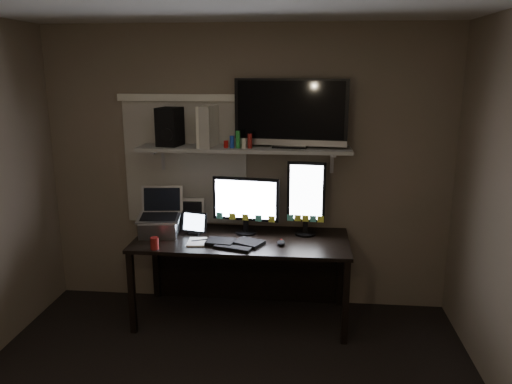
# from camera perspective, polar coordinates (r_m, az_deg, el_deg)

# --- Properties ---
(back_wall) EXTENTS (3.60, 0.00, 3.60)m
(back_wall) POSITION_cam_1_polar(r_m,az_deg,el_deg) (4.45, -1.09, 2.59)
(back_wall) COLOR #695E4B
(back_wall) RESTS_ON floor
(window_blinds) EXTENTS (1.10, 0.02, 1.10)m
(window_blinds) POSITION_cam_1_polar(r_m,az_deg,el_deg) (4.52, -8.07, 3.28)
(window_blinds) COLOR beige
(window_blinds) RESTS_ON back_wall
(desk) EXTENTS (1.80, 0.75, 0.73)m
(desk) POSITION_cam_1_polar(r_m,az_deg,el_deg) (4.40, -1.44, -7.00)
(desk) COLOR black
(desk) RESTS_ON floor
(wall_shelf) EXTENTS (1.80, 0.35, 0.03)m
(wall_shelf) POSITION_cam_1_polar(r_m,az_deg,el_deg) (4.24, -1.38, 4.97)
(wall_shelf) COLOR #A0A19C
(wall_shelf) RESTS_ON back_wall
(monitor_landscape) EXTENTS (0.58, 0.13, 0.51)m
(monitor_landscape) POSITION_cam_1_polar(r_m,az_deg,el_deg) (4.29, -1.17, -1.51)
(monitor_landscape) COLOR black
(monitor_landscape) RESTS_ON desk
(monitor_portrait) EXTENTS (0.33, 0.09, 0.65)m
(monitor_portrait) POSITION_cam_1_polar(r_m,az_deg,el_deg) (4.26, 5.74, -0.69)
(monitor_portrait) COLOR black
(monitor_portrait) RESTS_ON desk
(keyboard) EXTENTS (0.50, 0.31, 0.03)m
(keyboard) POSITION_cam_1_polar(r_m,az_deg,el_deg) (4.10, -2.46, -5.77)
(keyboard) COLOR black
(keyboard) RESTS_ON desk
(mouse) EXTENTS (0.08, 0.11, 0.04)m
(mouse) POSITION_cam_1_polar(r_m,az_deg,el_deg) (4.08, 2.89, -5.82)
(mouse) COLOR black
(mouse) RESTS_ON desk
(notepad) EXTENTS (0.16, 0.22, 0.01)m
(notepad) POSITION_cam_1_polar(r_m,az_deg,el_deg) (4.16, -6.78, -5.68)
(notepad) COLOR white
(notepad) RESTS_ON desk
(tablet) EXTENTS (0.25, 0.15, 0.20)m
(tablet) POSITION_cam_1_polar(r_m,az_deg,el_deg) (4.33, -7.05, -3.55)
(tablet) COLOR black
(tablet) RESTS_ON desk
(file_sorter) EXTENTS (0.22, 0.11, 0.27)m
(file_sorter) POSITION_cam_1_polar(r_m,az_deg,el_deg) (4.49, -7.52, -2.48)
(file_sorter) COLOR black
(file_sorter) RESTS_ON desk
(laptop) EXTENTS (0.39, 0.33, 0.40)m
(laptop) POSITION_cam_1_polar(r_m,az_deg,el_deg) (4.32, -11.07, -2.38)
(laptop) COLOR #AAAAAF
(laptop) RESTS_ON desk
(cup) EXTENTS (0.08, 0.08, 0.10)m
(cup) POSITION_cam_1_polar(r_m,az_deg,el_deg) (4.06, -11.52, -5.76)
(cup) COLOR maroon
(cup) RESTS_ON desk
(sticky_notes) EXTENTS (0.37, 0.31, 0.00)m
(sticky_notes) POSITION_cam_1_polar(r_m,az_deg,el_deg) (4.14, -5.46, -5.78)
(sticky_notes) COLOR #E2EC40
(sticky_notes) RESTS_ON desk
(tv) EXTENTS (0.96, 0.28, 0.57)m
(tv) POSITION_cam_1_polar(r_m,az_deg,el_deg) (4.19, 3.99, 8.94)
(tv) COLOR black
(tv) RESTS_ON wall_shelf
(game_console) EXTENTS (0.14, 0.30, 0.34)m
(game_console) POSITION_cam_1_polar(r_m,az_deg,el_deg) (4.26, -5.57, 7.49)
(game_console) COLOR silver
(game_console) RESTS_ON wall_shelf
(speaker) EXTENTS (0.21, 0.24, 0.32)m
(speaker) POSITION_cam_1_polar(r_m,az_deg,el_deg) (4.35, -9.82, 7.37)
(speaker) COLOR black
(speaker) RESTS_ON wall_shelf
(bottles) EXTENTS (0.24, 0.10, 0.15)m
(bottles) POSITION_cam_1_polar(r_m,az_deg,el_deg) (4.16, -2.08, 6.04)
(bottles) COLOR #A50F0C
(bottles) RESTS_ON wall_shelf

